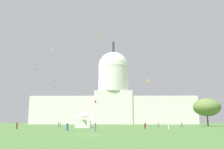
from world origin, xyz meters
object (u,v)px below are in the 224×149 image
(person_white_back_left, at_px, (169,126))
(kite_yellow_low, at_px, (148,80))
(tree_east_near, at_px, (207,107))
(kite_gold_high, at_px, (100,35))
(person_denim_near_tree_east, at_px, (67,127))
(kite_black_mid, at_px, (37,70))
(kite_lime_high, at_px, (84,68))
(person_maroon_mid_center, at_px, (17,126))
(kite_red_mid, at_px, (157,86))
(person_black_mid_left, at_px, (145,125))
(kite_turquoise_low, at_px, (53,82))
(person_maroon_lawn_far_left, at_px, (145,126))
(event_tent, at_px, (83,119))
(person_tan_front_right, at_px, (60,126))
(kite_cyan_mid, at_px, (51,50))
(person_grey_back_right, at_px, (158,126))
(capitol_building, at_px, (113,99))
(person_grey_edge_east, at_px, (95,127))
(kite_violet_mid, at_px, (200,39))
(kite_magenta_low, at_px, (95,102))
(kite_blue_mid, at_px, (124,65))
(person_teal_front_center, at_px, (59,125))
(person_purple_near_tree_west, at_px, (182,125))
(kite_pink_high, at_px, (198,29))

(person_white_back_left, height_order, kite_yellow_low, kite_yellow_low)
(tree_east_near, bearing_deg, kite_gold_high, 173.20)
(person_denim_near_tree_east, height_order, kite_black_mid, kite_black_mid)
(person_denim_near_tree_east, height_order, kite_lime_high, kite_lime_high)
(person_maroon_mid_center, xyz_separation_m, kite_black_mid, (-16.39, 63.25, 26.95))
(person_white_back_left, xyz_separation_m, kite_red_mid, (15.90, 108.38, 25.46))
(person_black_mid_left, bearing_deg, kite_black_mid, 33.22)
(person_denim_near_tree_east, height_order, kite_turquoise_low, kite_turquoise_low)
(person_black_mid_left, xyz_separation_m, kite_turquoise_low, (-28.17, -16.75, 12.35))
(kite_lime_high, bearing_deg, person_maroon_lawn_far_left, 86.35)
(event_tent, bearing_deg, tree_east_near, 27.64)
(person_tan_front_right, relative_size, kite_cyan_mid, 1.95)
(person_white_back_left, height_order, person_grey_back_right, person_grey_back_right)
(event_tent, height_order, person_black_mid_left, event_tent)
(capitol_building, xyz_separation_m, kite_yellow_low, (13.65, -108.65, -3.00))
(person_grey_edge_east, bearing_deg, kite_turquoise_low, 13.03)
(person_grey_edge_east, bearing_deg, person_tan_front_right, 17.53)
(kite_violet_mid, bearing_deg, capitol_building, 73.09)
(person_tan_front_right, bearing_deg, kite_turquoise_low, -145.85)
(kite_cyan_mid, bearing_deg, person_grey_edge_east, -34.98)
(person_grey_back_right, relative_size, kite_turquoise_low, 0.44)
(kite_red_mid, relative_size, kite_gold_high, 0.24)
(person_denim_near_tree_east, distance_m, person_grey_back_right, 23.36)
(person_denim_near_tree_east, height_order, kite_magenta_low, kite_magenta_low)
(person_black_mid_left, bearing_deg, kite_blue_mid, -13.38)
(kite_gold_high, distance_m, kite_yellow_low, 36.73)
(capitol_building, distance_m, kite_turquoise_low, 128.50)
(person_teal_front_center, height_order, kite_black_mid, kite_black_mid)
(person_grey_edge_east, bearing_deg, person_purple_near_tree_west, -51.44)
(person_teal_front_center, height_order, kite_yellow_low, kite_yellow_low)
(person_purple_near_tree_west, xyz_separation_m, kite_blue_mid, (-16.58, 50.05, 31.24))
(person_maroon_lawn_far_left, xyz_separation_m, kite_lime_high, (-30.21, 111.91, 39.36))
(kite_black_mid, bearing_deg, kite_blue_mid, 124.80)
(tree_east_near, distance_m, kite_magenta_low, 58.53)
(person_denim_near_tree_east, bearing_deg, person_grey_back_right, -9.84)
(kite_black_mid, bearing_deg, event_tent, 57.67)
(person_grey_edge_east, relative_size, kite_pink_high, 0.46)
(tree_east_near, distance_m, kite_gold_high, 55.89)
(capitol_building, distance_m, person_denim_near_tree_east, 147.73)
(kite_red_mid, bearing_deg, kite_blue_mid, -103.79)
(person_denim_near_tree_east, relative_size, person_teal_front_center, 0.93)
(tree_east_near, bearing_deg, person_grey_back_right, -123.45)
(person_white_back_left, distance_m, person_teal_front_center, 38.86)
(kite_red_mid, relative_size, kite_yellow_low, 0.94)
(person_grey_edge_east, height_order, person_maroon_mid_center, person_maroon_mid_center)
(kite_black_mid, distance_m, kite_cyan_mid, 21.78)
(person_denim_near_tree_east, height_order, kite_gold_high, kite_gold_high)
(capitol_building, bearing_deg, person_denim_near_tree_east, -93.19)
(person_maroon_lawn_far_left, height_order, kite_violet_mid, kite_violet_mid)
(person_maroon_mid_center, bearing_deg, kite_turquoise_low, 2.97)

